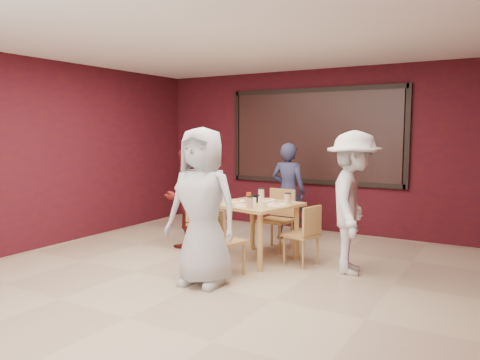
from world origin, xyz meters
The scene contains 11 objects.
floor centered at (0.00, 0.00, 0.00)m, with size 7.00×7.00×0.00m, color tan.
window_blinds centered at (0.00, 3.45, 1.65)m, with size 3.00×0.02×1.50m, color black.
dining_table centered at (0.06, 1.26, 0.68)m, with size 1.15×1.15×0.93m.
chair_front centered at (0.05, 0.40, 0.47)m, with size 0.50×0.50×0.83m.
chair_back centered at (0.07, 1.94, 0.50)m, with size 0.46×0.46×0.88m.
chair_left centered at (-0.79, 1.21, 0.48)m, with size 0.44×0.44×0.85m.
chair_right centered at (0.75, 1.34, 0.44)m, with size 0.46×0.46×0.79m.
diner_front centered at (0.04, 0.05, 0.89)m, with size 0.87×0.57×1.78m, color #B0B0B0.
diner_back centered at (-0.07, 2.57, 0.78)m, with size 0.57×0.37×1.56m, color #292B4A.
diner_left centered at (-1.20, 1.37, 0.75)m, with size 0.73×0.57×1.49m, color #5F1412.
diner_right centered at (1.37, 1.35, 0.87)m, with size 1.13×0.65×1.75m, color silver.
Camera 1 is at (3.05, -4.20, 1.74)m, focal length 35.00 mm.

